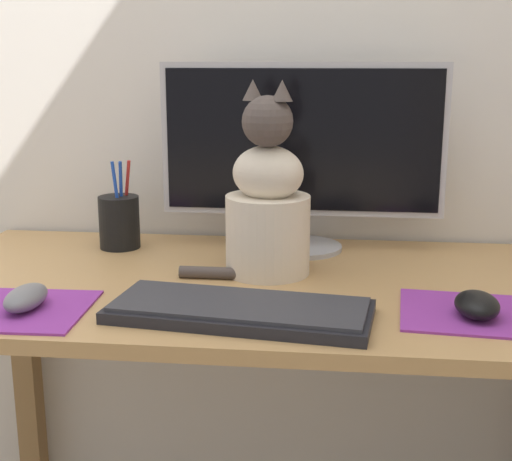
{
  "coord_description": "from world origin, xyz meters",
  "views": [
    {
      "loc": [
        0.12,
        -1.21,
        1.11
      ],
      "look_at": [
        -0.01,
        -0.07,
        0.83
      ],
      "focal_mm": 50.0,
      "sensor_mm": 36.0,
      "label": 1
    }
  ],
  "objects_px": {
    "computer_mouse_right": "(477,305)",
    "pen_cup": "(119,221)",
    "monitor": "(302,150)",
    "computer_mouse_left": "(26,298)",
    "cat": "(269,204)",
    "keyboard": "(240,310)"
  },
  "relations": [
    {
      "from": "keyboard",
      "to": "monitor",
      "type": "bearing_deg",
      "value": 86.9
    },
    {
      "from": "cat",
      "to": "keyboard",
      "type": "bearing_deg",
      "value": -75.3
    },
    {
      "from": "keyboard",
      "to": "computer_mouse_right",
      "type": "relative_size",
      "value": 4.38
    },
    {
      "from": "monitor",
      "to": "computer_mouse_left",
      "type": "xyz_separation_m",
      "value": [
        -0.41,
        -0.41,
        -0.19
      ]
    },
    {
      "from": "keyboard",
      "to": "computer_mouse_left",
      "type": "xyz_separation_m",
      "value": [
        -0.34,
        -0.01,
        0.01
      ]
    },
    {
      "from": "monitor",
      "to": "keyboard",
      "type": "relative_size",
      "value": 1.36
    },
    {
      "from": "cat",
      "to": "pen_cup",
      "type": "height_order",
      "value": "cat"
    },
    {
      "from": "keyboard",
      "to": "computer_mouse_left",
      "type": "height_order",
      "value": "computer_mouse_left"
    },
    {
      "from": "keyboard",
      "to": "pen_cup",
      "type": "height_order",
      "value": "pen_cup"
    },
    {
      "from": "keyboard",
      "to": "pen_cup",
      "type": "bearing_deg",
      "value": 135.73
    },
    {
      "from": "monitor",
      "to": "cat",
      "type": "height_order",
      "value": "monitor"
    },
    {
      "from": "cat",
      "to": "computer_mouse_right",
      "type": "bearing_deg",
      "value": -10.53
    },
    {
      "from": "computer_mouse_left",
      "to": "pen_cup",
      "type": "bearing_deg",
      "value": 85.1
    },
    {
      "from": "monitor",
      "to": "computer_mouse_right",
      "type": "distance_m",
      "value": 0.5
    },
    {
      "from": "computer_mouse_right",
      "to": "pen_cup",
      "type": "xyz_separation_m",
      "value": [
        -0.66,
        0.35,
        0.03
      ]
    },
    {
      "from": "keyboard",
      "to": "pen_cup",
      "type": "xyz_separation_m",
      "value": [
        -0.3,
        0.38,
        0.04
      ]
    },
    {
      "from": "computer_mouse_right",
      "to": "cat",
      "type": "bearing_deg",
      "value": 149.56
    },
    {
      "from": "pen_cup",
      "to": "keyboard",
      "type": "bearing_deg",
      "value": -51.24
    },
    {
      "from": "computer_mouse_right",
      "to": "pen_cup",
      "type": "relative_size",
      "value": 0.52
    },
    {
      "from": "keyboard",
      "to": "computer_mouse_left",
      "type": "bearing_deg",
      "value": -171.49
    },
    {
      "from": "computer_mouse_right",
      "to": "cat",
      "type": "height_order",
      "value": "cat"
    },
    {
      "from": "keyboard",
      "to": "computer_mouse_right",
      "type": "height_order",
      "value": "computer_mouse_right"
    }
  ]
}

